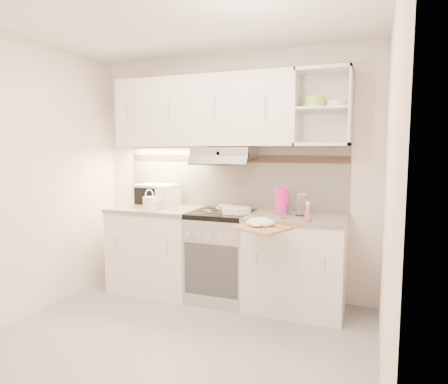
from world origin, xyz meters
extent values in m
plane|color=#979699|center=(0.00, 0.00, 0.00)|extent=(3.00, 3.00, 0.00)
cube|color=silver|center=(0.00, 1.40, 1.25)|extent=(3.00, 0.04, 2.50)
cube|color=silver|center=(-1.50, 0.00, 1.25)|extent=(0.04, 2.80, 2.50)
cube|color=silver|center=(1.50, 0.00, 1.25)|extent=(0.04, 2.80, 2.50)
cube|color=white|center=(0.00, 0.00, 2.50)|extent=(3.00, 2.80, 0.04)
cube|color=silver|center=(0.00, 1.39, 1.22)|extent=(2.40, 0.02, 0.64)
cube|color=#37281E|center=(0.00, 1.38, 1.42)|extent=(2.40, 0.01, 0.08)
cube|color=white|center=(-0.25, 1.23, 1.90)|extent=(1.90, 0.34, 0.70)
cube|color=white|center=(0.95, 1.23, 1.90)|extent=(0.50, 0.34, 0.70)
cylinder|color=#A0CA4D|center=(0.87, 1.23, 1.95)|extent=(0.19, 0.19, 0.10)
cylinder|color=white|center=(1.07, 1.23, 1.93)|extent=(0.18, 0.18, 0.06)
cube|color=#B7B7BC|center=(0.00, 1.20, 1.48)|extent=(0.60, 0.40, 0.12)
cube|color=white|center=(-0.75, 1.10, 0.43)|extent=(0.90, 0.60, 0.86)
cube|color=gray|center=(-0.75, 1.10, 0.88)|extent=(0.92, 0.62, 0.04)
cube|color=white|center=(0.75, 1.10, 0.43)|extent=(0.90, 0.60, 0.86)
cube|color=gray|center=(0.75, 1.10, 0.88)|extent=(0.92, 0.62, 0.04)
cube|color=#B7B7BC|center=(0.00, 1.10, 0.42)|extent=(0.60, 0.58, 0.85)
cube|color=black|center=(0.00, 1.10, 0.88)|extent=(0.60, 0.60, 0.05)
cube|color=silver|center=(-0.79, 1.20, 1.02)|extent=(0.46, 0.36, 0.24)
cube|color=black|center=(-0.79, 1.05, 1.02)|extent=(0.27, 0.05, 0.18)
cylinder|color=white|center=(-0.69, 0.88, 0.97)|extent=(0.13, 0.13, 0.14)
cone|color=white|center=(-0.59, 0.86, 0.99)|extent=(0.18, 0.07, 0.11)
torus|color=white|center=(-0.69, 0.88, 1.06)|extent=(0.12, 0.04, 0.12)
cylinder|color=white|center=(0.17, 1.06, 0.91)|extent=(0.28, 0.28, 0.02)
cylinder|color=white|center=(0.17, 1.06, 0.93)|extent=(0.28, 0.28, 0.02)
cylinder|color=white|center=(0.17, 1.06, 0.94)|extent=(0.28, 0.28, 0.02)
cube|color=silver|center=(0.17, 1.06, 0.96)|extent=(0.18, 0.05, 0.01)
cylinder|color=#A28347|center=(-0.02, 1.26, 0.92)|extent=(0.16, 0.16, 0.04)
cylinder|color=#DE1590|center=(0.60, 1.13, 1.03)|extent=(0.13, 0.13, 0.25)
cube|color=#DE1590|center=(0.66, 1.12, 1.06)|extent=(0.02, 0.03, 0.11)
cylinder|color=silver|center=(0.78, 1.14, 1.00)|extent=(0.11, 0.11, 0.20)
cylinder|color=#B7B7BC|center=(0.78, 1.14, 1.11)|extent=(0.11, 0.11, 0.02)
cylinder|color=white|center=(0.66, 0.94, 0.93)|extent=(0.05, 0.05, 0.07)
cylinder|color=blue|center=(0.66, 0.94, 0.97)|extent=(0.06, 0.06, 0.02)
cone|color=pink|center=(0.88, 0.88, 0.96)|extent=(0.07, 0.07, 0.11)
cube|color=tan|center=(0.55, 0.58, 0.87)|extent=(0.52, 0.50, 0.02)
camera|label=1|loc=(1.42, -2.57, 1.53)|focal=32.00mm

